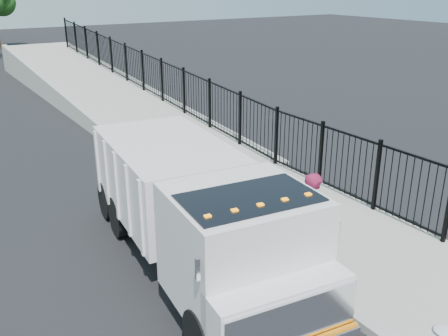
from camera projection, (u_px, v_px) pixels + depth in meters
ground at (261, 252)px, 10.90m from camera, size 120.00×120.00×0.00m
sidewalk at (394, 265)px, 10.28m from camera, size 3.55×12.00×0.12m
curb at (325, 294)px, 9.30m from camera, size 0.30×12.00×0.16m
ramp at (101, 101)px, 24.58m from camera, size 3.95×24.06×3.19m
iron_fence at (162, 94)px, 21.83m from camera, size 0.10×28.00×1.80m
truck at (197, 208)px, 9.73m from camera, size 3.06×7.43×2.47m
worker at (312, 219)px, 9.97m from camera, size 0.61×0.80×1.95m
debris at (446, 331)px, 8.18m from camera, size 0.39×0.39×0.10m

